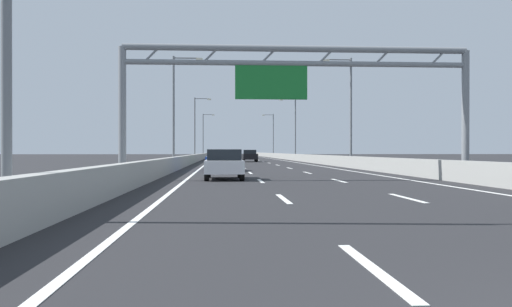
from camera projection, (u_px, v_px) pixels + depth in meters
ground_plane at (241, 158)px, 102.59m from camera, size 260.00×260.00×0.00m
lane_dash_left_0 at (373, 268)px, 6.17m from camera, size 0.16×3.00×0.01m
lane_dash_left_1 at (284, 199)px, 15.15m from camera, size 0.16×3.00×0.01m
lane_dash_left_2 at (261, 181)px, 24.14m from camera, size 0.16×3.00×0.01m
lane_dash_left_3 at (250, 173)px, 33.12m from camera, size 0.16×3.00×0.01m
lane_dash_left_4 at (244, 168)px, 42.10m from camera, size 0.16×3.00×0.01m
lane_dash_left_5 at (240, 165)px, 51.08m from camera, size 0.16×3.00×0.01m
lane_dash_left_6 at (238, 163)px, 60.06m from camera, size 0.16×3.00×0.01m
lane_dash_left_7 at (236, 162)px, 69.04m from camera, size 0.16×3.00×0.01m
lane_dash_left_8 at (234, 160)px, 78.03m from camera, size 0.16×3.00×0.01m
lane_dash_left_9 at (233, 159)px, 87.01m from camera, size 0.16×3.00×0.01m
lane_dash_left_10 at (232, 159)px, 95.99m from camera, size 0.16×3.00×0.01m
lane_dash_left_11 at (231, 158)px, 104.97m from camera, size 0.16×3.00×0.01m
lane_dash_left_12 at (230, 157)px, 113.95m from camera, size 0.16×3.00×0.01m
lane_dash_left_13 at (230, 157)px, 122.93m from camera, size 0.16×3.00×0.01m
lane_dash_left_14 at (229, 157)px, 131.92m from camera, size 0.16×3.00×0.01m
lane_dash_left_15 at (229, 156)px, 140.90m from camera, size 0.16×3.00×0.01m
lane_dash_left_16 at (228, 156)px, 149.88m from camera, size 0.16×3.00×0.01m
lane_dash_left_17 at (228, 156)px, 158.86m from camera, size 0.16×3.00×0.01m
lane_dash_right_1 at (407, 198)px, 15.38m from camera, size 0.16×3.00×0.01m
lane_dash_right_2 at (339, 181)px, 24.37m from camera, size 0.16×3.00×0.01m
lane_dash_right_3 at (308, 173)px, 33.35m from camera, size 0.16×3.00×0.01m
lane_dash_right_4 at (289, 168)px, 42.33m from camera, size 0.16×3.00×0.01m
lane_dash_right_5 at (278, 165)px, 51.31m from camera, size 0.16×3.00×0.01m
lane_dash_right_6 at (269, 163)px, 60.29m from camera, size 0.16×3.00×0.01m
lane_dash_right_7 at (263, 161)px, 69.27m from camera, size 0.16×3.00×0.01m
lane_dash_right_8 at (259, 160)px, 78.25m from camera, size 0.16×3.00×0.01m
lane_dash_right_9 at (255, 159)px, 87.24m from camera, size 0.16×3.00×0.01m
lane_dash_right_10 at (252, 159)px, 96.22m from camera, size 0.16×3.00×0.01m
lane_dash_right_11 at (249, 158)px, 105.20m from camera, size 0.16×3.00×0.01m
lane_dash_right_12 at (247, 157)px, 114.18m from camera, size 0.16×3.00×0.01m
lane_dash_right_13 at (245, 157)px, 123.16m from camera, size 0.16×3.00×0.01m
lane_dash_right_14 at (244, 157)px, 132.14m from camera, size 0.16×3.00×0.01m
lane_dash_right_15 at (242, 156)px, 141.13m from camera, size 0.16×3.00×0.01m
lane_dash_right_16 at (241, 156)px, 150.11m from camera, size 0.16×3.00×0.01m
lane_dash_right_17 at (240, 156)px, 159.09m from camera, size 0.16×3.00×0.01m
edge_line_left at (212, 159)px, 90.28m from camera, size 0.16×176.00×0.01m
edge_line_right at (274, 159)px, 90.95m from camera, size 0.16×176.00×0.01m
barrier_left at (206, 155)px, 112.13m from camera, size 0.45×220.00×0.95m
barrier_right at (271, 155)px, 113.01m from camera, size 0.45×220.00×0.95m
sign_gantry at (294, 77)px, 25.07m from camera, size 16.67×0.36×6.36m
streetlamp_left_mid at (176, 104)px, 45.54m from camera, size 2.58×0.28×9.50m
streetlamp_right_mid at (348, 105)px, 46.49m from camera, size 2.58×0.28×9.50m
streetlamp_left_far at (196, 125)px, 80.82m from camera, size 2.58×0.28×9.50m
streetlamp_right_far at (294, 125)px, 81.77m from camera, size 2.58×0.28×9.50m
streetlamp_left_distant at (204, 133)px, 116.10m from camera, size 2.58×0.28×9.50m
streetlamp_right_distant at (272, 133)px, 117.05m from camera, size 2.58×0.28×9.50m
black_car at (250, 156)px, 67.77m from camera, size 1.82×4.65×1.52m
white_car at (224, 164)px, 25.72m from camera, size 1.82×4.18×1.45m
green_car at (223, 157)px, 55.45m from camera, size 1.76×4.19×1.48m
blue_car at (220, 160)px, 36.69m from camera, size 1.88×4.41×1.45m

